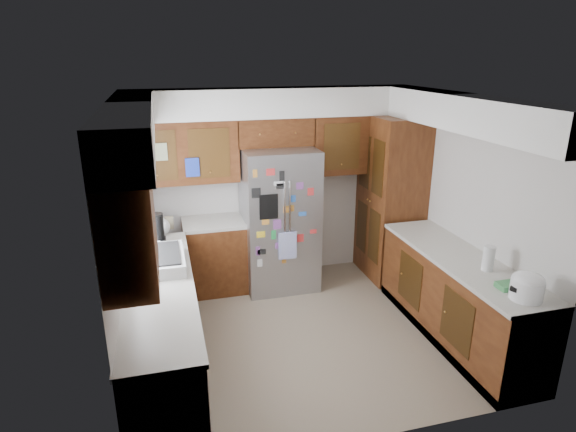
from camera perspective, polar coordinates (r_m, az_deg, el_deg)
The scene contains 12 objects.
floor at distance 5.41m, azimuth 2.20°, elevation -13.55°, with size 3.60×3.60×0.00m, color gray.
room_shell at distance 5.01m, azimuth 0.07°, elevation 6.44°, with size 3.64×3.24×2.52m.
left_counter_run at distance 5.03m, azimuth -13.09°, elevation -11.08°, with size 1.36×3.20×0.92m.
right_counter_run at distance 5.43m, azimuth 19.34°, elevation -9.46°, with size 0.63×2.25×0.92m.
pantry at distance 6.48m, azimuth 12.07°, elevation 2.04°, with size 0.60×0.90×2.15m, color #421D0C.
fridge at distance 6.07m, azimuth -1.03°, elevation -0.40°, with size 0.90×0.79×1.80m.
bridge_cabinet at distance 6.02m, azimuth -1.62°, elevation 10.00°, with size 0.96×0.34×0.35m, color #421D0C.
fridge_top_items at distance 5.93m, azimuth -3.63°, elevation 12.86°, with size 0.67×0.33×0.31m.
sink_assembly at distance 4.85m, azimuth -15.25°, elevation -5.06°, with size 0.52×0.70×0.37m.
left_counter_clutter at distance 5.49m, azimuth -15.28°, elevation -1.53°, with size 0.34×0.78×0.38m.
rice_cooker at distance 4.54m, azimuth 26.50°, elevation -7.38°, with size 0.28×0.27×0.24m.
paper_towel at distance 4.96m, azimuth 22.67°, elevation -4.65°, with size 0.11×0.11×0.25m, color white.
Camera 1 is at (-1.38, -4.36, 2.89)m, focal length 30.00 mm.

